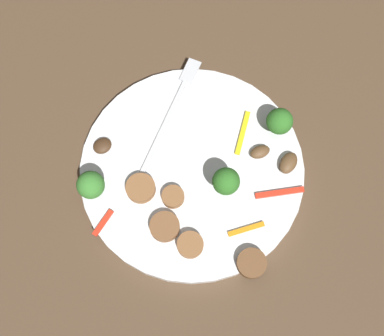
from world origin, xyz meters
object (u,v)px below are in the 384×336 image
(fork, at_px, (173,108))
(sausage_slice_4, at_px, (173,197))
(broccoli_floret_1, at_px, (91,185))
(pepper_strip_0, at_px, (246,229))
(sausage_slice_3, at_px, (252,263))
(mushroom_1, at_px, (288,163))
(plate, at_px, (192,170))
(pepper_strip_2, at_px, (280,193))
(sausage_slice_0, at_px, (141,188))
(sausage_slice_2, at_px, (190,245))
(pepper_strip_1, at_px, (103,223))
(mushroom_2, at_px, (260,152))
(pepper_strip_3, at_px, (243,133))
(broccoli_floret_0, at_px, (280,121))
(broccoli_floret_2, at_px, (226,182))
(mushroom_0, at_px, (102,146))
(sausage_slice_1, at_px, (165,227))

(fork, height_order, sausage_slice_4, sausage_slice_4)
(broccoli_floret_1, distance_m, pepper_strip_0, 0.19)
(sausage_slice_3, bearing_deg, mushroom_1, 1.01)
(plate, bearing_deg, pepper_strip_2, -83.77)
(fork, height_order, broccoli_floret_1, broccoli_floret_1)
(sausage_slice_0, xyz_separation_m, sausage_slice_2, (-0.04, -0.08, -0.00))
(pepper_strip_1, bearing_deg, mushroom_2, -41.81)
(sausage_slice_4, xyz_separation_m, pepper_strip_0, (-0.00, -0.10, -0.00))
(pepper_strip_3, bearing_deg, sausage_slice_3, -155.26)
(broccoli_floret_0, bearing_deg, sausage_slice_0, 138.06)
(broccoli_floret_1, relative_size, mushroom_2, 1.76)
(sausage_slice_2, relative_size, mushroom_2, 1.23)
(broccoli_floret_2, relative_size, pepper_strip_2, 0.92)
(sausage_slice_3, distance_m, mushroom_2, 0.14)
(sausage_slice_4, xyz_separation_m, mushroom_2, (0.09, -0.08, 0.00))
(broccoli_floret_2, xyz_separation_m, pepper_strip_1, (-0.09, 0.12, -0.03))
(mushroom_0, bearing_deg, sausage_slice_1, -118.91)
(sausage_slice_3, relative_size, sausage_slice_4, 1.26)
(sausage_slice_2, distance_m, sausage_slice_4, 0.06)
(plate, relative_size, sausage_slice_4, 10.15)
(plate, height_order, sausage_slice_4, sausage_slice_4)
(broccoli_floret_1, height_order, pepper_strip_3, broccoli_floret_1)
(plate, relative_size, mushroom_0, 11.72)
(broccoli_floret_0, xyz_separation_m, broccoli_floret_2, (-0.10, 0.03, 0.01))
(broccoli_floret_0, height_order, broccoli_floret_1, same)
(pepper_strip_0, bearing_deg, sausage_slice_3, -150.76)
(broccoli_floret_2, xyz_separation_m, mushroom_0, (-0.01, 0.16, -0.03))
(broccoli_floret_0, relative_size, pepper_strip_3, 0.76)
(plate, relative_size, fork, 1.54)
(fork, distance_m, sausage_slice_1, 0.16)
(sausage_slice_3, bearing_deg, broccoli_floret_0, 10.45)
(sausage_slice_2, height_order, mushroom_0, sausage_slice_2)
(plate, relative_size, pepper_strip_3, 4.66)
(fork, xyz_separation_m, pepper_strip_3, (0.00, -0.10, 0.00))
(broccoli_floret_1, relative_size, sausage_slice_1, 1.25)
(sausage_slice_1, distance_m, pepper_strip_0, 0.10)
(sausage_slice_0, relative_size, mushroom_1, 1.21)
(sausage_slice_2, height_order, mushroom_2, same)
(sausage_slice_3, bearing_deg, sausage_slice_0, 78.62)
(plate, xyz_separation_m, pepper_strip_0, (-0.05, -0.09, 0.01))
(plate, xyz_separation_m, pepper_strip_2, (0.01, -0.11, 0.01))
(plate, height_order, sausage_slice_3, sausage_slice_3)
(fork, relative_size, pepper_strip_2, 3.02)
(broccoli_floret_1, distance_m, pepper_strip_3, 0.20)
(mushroom_0, distance_m, pepper_strip_0, 0.20)
(broccoli_floret_2, distance_m, sausage_slice_1, 0.09)
(mushroom_2, bearing_deg, sausage_slice_3, -163.38)
(broccoli_floret_2, xyz_separation_m, sausage_slice_1, (-0.07, 0.05, -0.03))
(sausage_slice_1, bearing_deg, sausage_slice_2, -102.26)
(broccoli_floret_2, distance_m, sausage_slice_2, 0.08)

